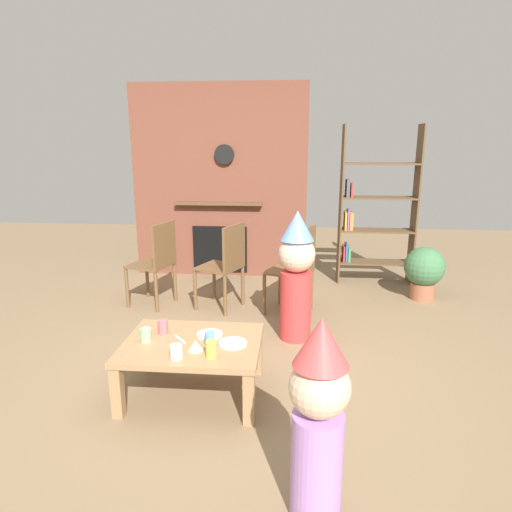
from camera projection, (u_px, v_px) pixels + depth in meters
name	position (u px, v px, depth m)	size (l,w,h in m)	color
ground_plane	(232.00, 372.00, 3.37)	(12.00, 12.00, 0.00)	#846B4C
brick_fireplace_feature	(220.00, 183.00, 5.63)	(2.20, 0.28, 2.40)	brown
bookshelf	(372.00, 212.00, 5.36)	(0.90, 0.28, 1.90)	brown
coffee_table	(193.00, 350.00, 3.01)	(0.92, 0.71, 0.39)	#9E7A51
paper_cup_near_left	(176.00, 352.00, 2.75)	(0.08, 0.08, 0.09)	silver
paper_cup_near_right	(210.00, 338.00, 2.94)	(0.06, 0.06, 0.09)	#669EE0
paper_cup_center	(163.00, 327.00, 3.11)	(0.07, 0.07, 0.10)	#E5666B
paper_cup_far_left	(211.00, 349.00, 2.76)	(0.07, 0.07, 0.11)	#F2CC4C
paper_cup_far_right	(146.00, 335.00, 2.99)	(0.07, 0.07, 0.09)	#8CD18C
paper_plate_front	(233.00, 343.00, 2.95)	(0.19, 0.19, 0.01)	white
paper_plate_rear	(210.00, 334.00, 3.09)	(0.18, 0.18, 0.01)	white
birthday_cake_slice	(195.00, 345.00, 2.86)	(0.10, 0.10, 0.07)	#EAC68C
table_fork	(180.00, 339.00, 3.02)	(0.15, 0.02, 0.01)	silver
child_with_cone_hat	(318.00, 416.00, 1.95)	(0.27, 0.27, 0.99)	#B27FCC
child_in_pink	(296.00, 273.00, 3.81)	(0.32, 0.32, 1.14)	#D13838
dining_chair_left	(157.00, 259.00, 4.63)	(0.50, 0.50, 0.90)	brown
dining_chair_middle	(226.00, 262.00, 4.52)	(0.52, 0.52, 0.90)	brown
dining_chair_right	(297.00, 266.00, 4.38)	(0.53, 0.53, 0.90)	brown
potted_plant_tall	(424.00, 270.00, 4.86)	(0.44, 0.44, 0.59)	#9E5B42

